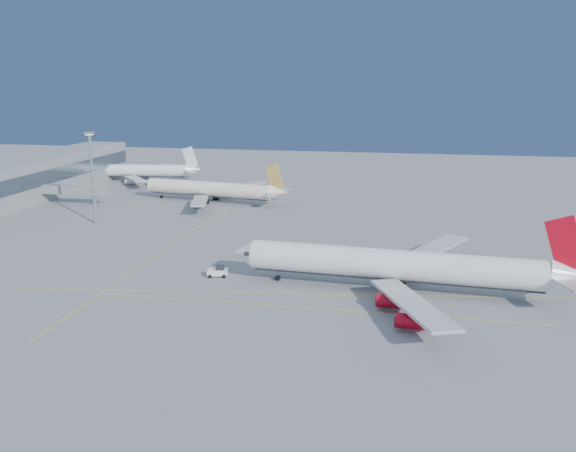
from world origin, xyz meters
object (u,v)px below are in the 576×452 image
object	(u,v)px
airliner_third	(137,171)
airliner_etihad	(212,189)
airliner_virgin	(401,266)
pushback_tug	(218,271)
light_mast	(92,170)

from	to	relation	value
airliner_third	airliner_etihad	bearing A→B (deg)	-49.49
airliner_virgin	airliner_etihad	world-z (taller)	airliner_virgin
airliner_etihad	pushback_tug	distance (m)	88.62
airliner_third	pushback_tug	distance (m)	143.86
airliner_virgin	airliner_etihad	bearing A→B (deg)	133.24
airliner_etihad	light_mast	bearing A→B (deg)	-112.18
pushback_tug	airliner_etihad	bearing A→B (deg)	97.32
airliner_virgin	light_mast	distance (m)	105.29
pushback_tug	light_mast	world-z (taller)	light_mast
airliner_etihad	light_mast	xyz separation A→B (m)	(-24.71, -39.60, 11.81)
airliner_virgin	airliner_third	world-z (taller)	airliner_virgin
airliner_third	pushback_tug	size ratio (longest dim) A/B	11.50
airliner_virgin	pushback_tug	xyz separation A→B (m)	(-40.61, 2.25, -4.35)
airliner_virgin	light_mast	bearing A→B (deg)	158.12
light_mast	airliner_third	bearing A→B (deg)	105.33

